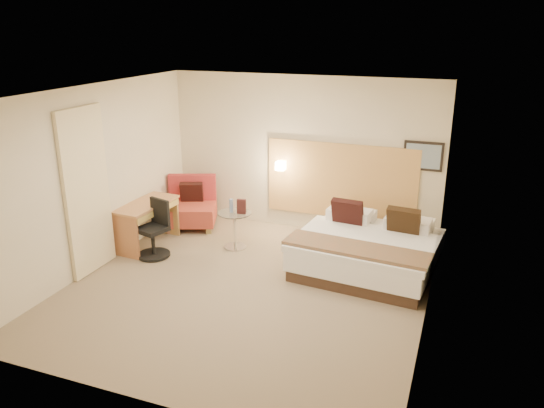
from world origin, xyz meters
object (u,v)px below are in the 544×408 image
at_px(desk, 147,212).
at_px(desk_chair, 155,234).
at_px(lounge_chair, 191,207).
at_px(side_table, 235,228).
at_px(bed, 368,249).

distance_m(desk, desk_chair, 0.50).
height_order(lounge_chair, side_table, lounge_chair).
bearing_deg(bed, desk_chair, -167.44).
distance_m(bed, lounge_chair, 3.39).
relative_size(lounge_chair, desk, 0.88).
bearing_deg(desk_chair, desk, 135.86).
bearing_deg(bed, side_table, 179.72).
distance_m(bed, desk, 3.60).
bearing_deg(desk, lounge_chair, 76.92).
bearing_deg(desk_chair, lounge_chair, 93.91).
height_order(bed, desk, bed).
height_order(lounge_chair, desk_chair, desk_chair).
relative_size(bed, desk_chair, 2.36).
relative_size(bed, side_table, 3.40).
bearing_deg(side_table, desk_chair, -145.09).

